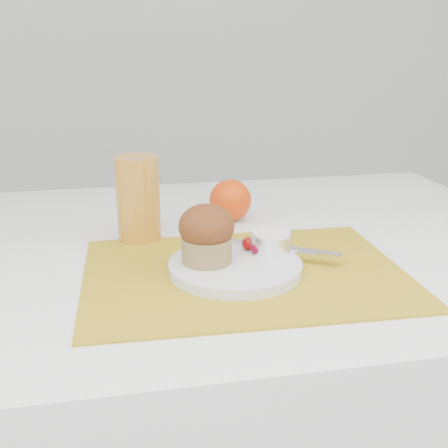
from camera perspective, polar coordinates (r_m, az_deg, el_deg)
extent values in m
cube|color=white|center=(1.11, -1.78, -20.25)|extent=(1.20, 0.80, 0.75)
cube|color=#B69119|center=(0.80, 2.09, -4.97)|extent=(0.46, 0.35, 0.00)
cylinder|color=silver|center=(0.80, 1.14, -4.38)|extent=(0.21, 0.21, 0.02)
cylinder|color=white|center=(0.84, 4.78, -1.84)|extent=(0.07, 0.07, 0.03)
cylinder|color=white|center=(0.83, 4.81, -0.95)|extent=(0.06, 0.06, 0.01)
ellipsoid|color=#620302|center=(0.84, 2.53, -2.00)|extent=(0.02, 0.02, 0.02)
ellipsoid|color=#530216|center=(0.82, 3.36, -2.53)|extent=(0.02, 0.02, 0.02)
cube|color=silver|center=(0.85, 6.05, -2.44)|extent=(0.15, 0.11, 0.00)
sphere|color=#E74508|center=(1.03, 0.64, 2.43)|extent=(0.08, 0.08, 0.08)
cylinder|color=orange|center=(0.93, -8.72, 2.49)|extent=(0.07, 0.07, 0.14)
cylinder|color=#977C49|center=(0.79, -1.77, -2.58)|extent=(0.07, 0.07, 0.04)
ellipsoid|color=#3C1A0B|center=(0.78, -1.80, -0.21)|extent=(0.08, 0.08, 0.06)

